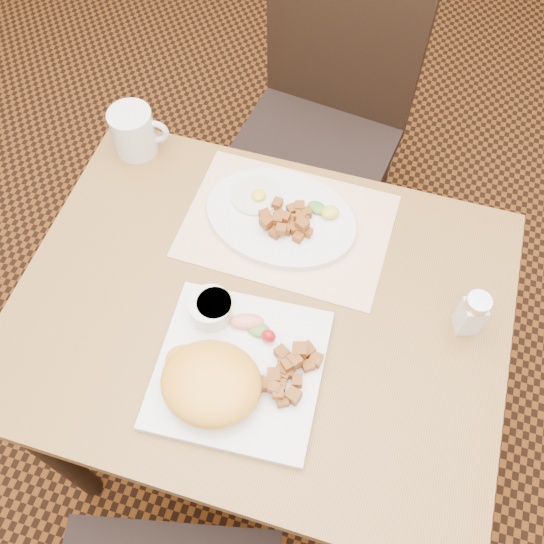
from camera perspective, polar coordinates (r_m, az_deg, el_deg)
The scene contains 15 objects.
ground at distance 1.81m, azimuth -0.74°, elevation -14.15°, with size 8.00×8.00×0.00m, color black.
table at distance 1.21m, azimuth -1.08°, elevation -5.65°, with size 0.90×0.70×0.75m.
chair_far at distance 1.70m, azimuth 4.86°, elevation 14.63°, with size 0.47×0.48×0.97m.
placemat at distance 1.20m, azimuth 1.45°, elevation 4.37°, with size 0.40×0.28×0.00m, color white.
plate_square at distance 1.06m, azimuth -3.09°, elevation -9.11°, with size 0.28×0.28×0.02m, color silver.
plate_oval at distance 1.20m, azimuth 0.83°, elevation 5.15°, with size 0.30×0.23×0.02m, color silver, non-canonical shape.
hollandaise_mound at distance 1.01m, azimuth -5.83°, elevation -10.34°, with size 0.18×0.15×0.06m.
ramekin at distance 1.07m, azimuth -5.76°, elevation -3.39°, with size 0.08×0.08×0.04m.
garnish_sq at distance 1.07m, azimuth -1.67°, elevation -5.15°, with size 0.09×0.05×0.03m.
fried_egg at distance 1.22m, azimuth -1.51°, elevation 7.23°, with size 0.10×0.10×0.02m.
garnish_ov at distance 1.20m, azimuth 5.00°, elevation 5.80°, with size 0.07×0.05×0.02m.
salt_shaker at distance 1.10m, azimuth 18.30°, elevation -3.70°, with size 0.05×0.05×0.10m.
coffee_mug at distance 1.32m, azimuth -12.81°, elevation 12.76°, with size 0.12×0.09×0.10m.
home_fries_sq at distance 1.03m, azimuth 1.41°, elevation -9.35°, with size 0.10×0.13×0.04m.
home_fries_ov at distance 1.17m, azimuth 1.59°, elevation 4.87°, with size 0.11×0.10×0.04m.
Camera 1 is at (0.17, -0.48, 1.74)m, focal length 40.00 mm.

